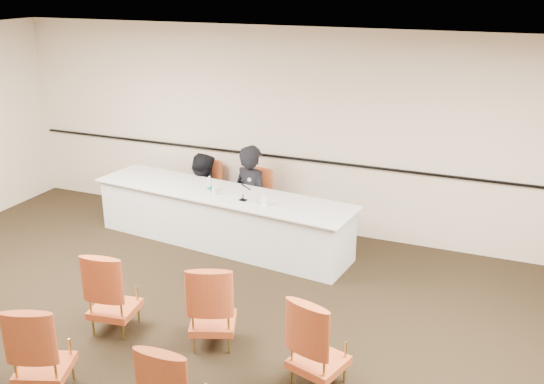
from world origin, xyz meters
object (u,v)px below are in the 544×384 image
Objects in this scene: panelist_main_chair at (252,202)px; panelist_second_chair at (203,192)px; aud_chair_front_right at (319,341)px; panelist_second at (203,204)px; aud_chair_front_left at (113,290)px; microphone at (243,191)px; aud_chair_back_left at (42,347)px; panelist_main at (252,203)px; aud_chair_front_mid at (212,304)px; coffee_cup at (264,201)px; panel_table at (222,218)px; water_bottle at (210,184)px; drinking_glass at (214,191)px.

panelist_second_chair is at bearing 180.00° from panelist_main_chair.
panelist_second_chair is at bearing 149.27° from aud_chair_front_right.
panelist_second reaches higher than aud_chair_front_left.
panelist_second_chair and aud_chair_front_left have the same top height.
aud_chair_back_left is (-0.45, -3.39, -0.45)m from microphone.
panelist_main reaches higher than aud_chair_front_mid.
aud_chair_front_mid and aud_chair_front_right have the same top height.
panelist_second is at bearing -173.49° from panelist_second_chair.
coffee_cup is (0.54, -0.79, 0.40)m from panelist_main.
panel_table is at bearing 69.51° from aud_chair_back_left.
panelist_main is 1.90× the size of panelist_second_chair.
panel_table is 4.12× the size of aud_chair_front_left.
coffee_cup is at bearing -49.42° from panelist_main_chair.
panelist_second is (-0.66, 0.65, -0.11)m from panel_table.
microphone reaches higher than aud_chair_back_left.
coffee_cup is at bearing -11.85° from water_bottle.
drinking_glass is at bearing 70.22° from aud_chair_back_left.
panelist_main_chair is 0.89m from panelist_second_chair.
drinking_glass is at bearing 90.58° from panelist_main.
aud_chair_front_mid is at bearing -0.05° from aud_chair_front_left.
coffee_cup is 2.39m from aud_chair_front_left.
panel_table is 0.60m from panelist_main_chair.
panel_table is 3.41m from aud_chair_front_right.
panelist_main is 2.97m from aud_chair_front_mid.
drinking_glass is at bearing -103.66° from panel_table.
water_bottle reaches higher than panelist_main_chair.
microphone is at bearing 85.43° from aud_chair_front_mid.
panelist_second is at bearing 99.06° from aud_chair_front_mid.
aud_chair_front_mid is (1.21, -2.25, -0.42)m from water_bottle.
drinking_glass is 0.11× the size of aud_chair_back_left.
panel_table is 4.12× the size of panelist_main_chair.
water_bottle is 2.59m from aud_chair_front_mid.
aud_chair_back_left is (0.13, -3.53, -0.42)m from water_bottle.
panelist_main_chair is (0.23, 0.55, 0.08)m from panel_table.
aud_chair_back_left is at bearing -151.22° from aud_chair_front_mid.
panelist_main_chair and panelist_second_chair have the same top height.
coffee_cup is at bearing -8.48° from drinking_glass.
water_bottle is 0.24× the size of aud_chair_back_left.
panelist_main is 4.14m from aud_chair_back_left.
aud_chair_front_mid is at bearing 128.89° from panelist_main.
aud_chair_front_right is at bearing -41.29° from microphone.
panelist_main reaches higher than panelist_second.
panelist_main_chair is at bearing -179.39° from panelist_second.
panelist_main is at bearing 76.57° from aud_chair_front_left.
panelist_second is 1.74× the size of aud_chair_front_left.
coffee_cup reaches higher than panel_table.
water_bottle is (-0.58, 0.15, -0.03)m from microphone.
panelist_second is at bearing 152.37° from microphone.
microphone is at bearing -31.32° from panelist_second_chair.
microphone is 0.49m from drinking_glass.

